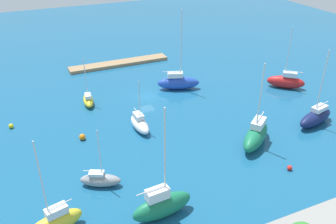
% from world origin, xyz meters
% --- Properties ---
extents(water, '(160.00, 160.00, 0.00)m').
position_xyz_m(water, '(0.00, 0.00, 0.00)').
color(water, '#19567F').
rests_on(water, ground).
extents(pier_dock, '(21.59, 3.06, 0.66)m').
position_xyz_m(pier_dock, '(-0.18, -17.07, 0.33)').
color(pier_dock, '#997A56').
rests_on(pier_dock, ground).
extents(sailboat_yellow_along_channel, '(2.23, 5.01, 8.25)m').
position_xyz_m(sailboat_yellow_along_channel, '(10.21, -1.19, 0.84)').
color(sailboat_yellow_along_channel, yellow).
rests_on(sailboat_yellow_along_channel, water).
extents(sailboat_green_west_end, '(6.97, 2.53, 13.10)m').
position_xyz_m(sailboat_green_west_end, '(8.97, 28.02, 1.56)').
color(sailboat_green_west_end, '#19724C').
rests_on(sailboat_green_west_end, water).
extents(sailboat_blue_center_basin, '(8.06, 4.86, 14.72)m').
position_xyz_m(sailboat_blue_center_basin, '(-6.52, -0.58, 1.40)').
color(sailboat_blue_center_basin, '#2347B2').
rests_on(sailboat_blue_center_basin, water).
extents(sailboat_white_inner_mooring, '(2.12, 5.61, 8.08)m').
position_xyz_m(sailboat_white_inner_mooring, '(4.99, 10.18, 1.00)').
color(sailboat_white_inner_mooring, white).
rests_on(sailboat_white_inner_mooring, water).
extents(sailboat_gray_far_north, '(5.11, 3.65, 7.73)m').
position_xyz_m(sailboat_gray_far_north, '(13.72, 20.45, 0.87)').
color(sailboat_gray_far_north, gray).
rests_on(sailboat_gray_far_north, water).
extents(sailboat_navy_off_beacon, '(7.67, 3.90, 12.09)m').
position_xyz_m(sailboat_navy_off_beacon, '(-20.25, 19.79, 1.28)').
color(sailboat_navy_off_beacon, '#141E4C').
rests_on(sailboat_navy_off_beacon, water).
extents(sailboat_red_far_south, '(6.65, 6.12, 11.48)m').
position_xyz_m(sailboat_red_far_south, '(-25.21, 7.10, 1.32)').
color(sailboat_red_far_south, red).
rests_on(sailboat_red_far_south, water).
extents(sailboat_yellow_east_end, '(6.31, 3.20, 11.26)m').
position_xyz_m(sailboat_yellow_east_end, '(19.77, 25.76, 1.29)').
color(sailboat_yellow_east_end, yellow).
rests_on(sailboat_yellow_east_end, water).
extents(sailboat_green_lone_north, '(7.80, 6.77, 12.30)m').
position_xyz_m(sailboat_green_lone_north, '(-8.49, 20.59, 1.50)').
color(sailboat_green_lone_north, '#19724C').
rests_on(sailboat_green_lone_north, water).
extents(mooring_buoy_yellow, '(0.72, 0.72, 0.72)m').
position_xyz_m(mooring_buoy_yellow, '(22.80, 1.87, 0.36)').
color(mooring_buoy_yellow, yellow).
rests_on(mooring_buoy_yellow, water).
extents(mooring_buoy_orange, '(0.90, 0.90, 0.90)m').
position_xyz_m(mooring_buoy_orange, '(13.56, 9.50, 0.45)').
color(mooring_buoy_orange, orange).
rests_on(mooring_buoy_orange, water).
extents(mooring_buoy_red, '(0.65, 0.65, 0.65)m').
position_xyz_m(mooring_buoy_red, '(-8.97, 27.28, 0.33)').
color(mooring_buoy_red, red).
rests_on(mooring_buoy_red, water).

